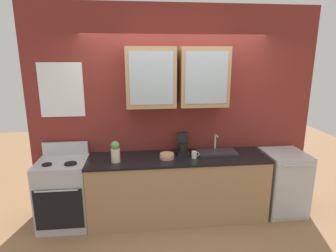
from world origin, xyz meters
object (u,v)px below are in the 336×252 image
object	(u,v)px
stove_range	(64,193)
sink_faucet	(217,152)
vase	(115,152)
coffee_maker	(183,146)
cup_near_sink	(194,155)
bowl_stack	(167,156)
dishwasher	(283,182)

from	to	relation	value
stove_range	sink_faucet	world-z (taller)	sink_faucet
vase	coffee_maker	xyz separation A→B (m)	(0.90, 0.23, -0.03)
vase	cup_near_sink	world-z (taller)	vase
sink_faucet	vase	xyz separation A→B (m)	(-1.38, -0.18, 0.12)
sink_faucet	bowl_stack	bearing A→B (deg)	-170.51
vase	cup_near_sink	distance (m)	1.04
dishwasher	stove_range	bearing A→B (deg)	179.92
bowl_stack	vase	distance (m)	0.68
stove_range	coffee_maker	xyz separation A→B (m)	(1.61, 0.14, 0.55)
sink_faucet	dishwasher	size ratio (longest dim) A/B	0.60
sink_faucet	bowl_stack	xyz separation A→B (m)	(-0.72, -0.12, 0.01)
bowl_stack	coffee_maker	distance (m)	0.30
coffee_maker	cup_near_sink	bearing A→B (deg)	-58.03
vase	coffee_maker	bearing A→B (deg)	14.02
cup_near_sink	dishwasher	world-z (taller)	cup_near_sink
sink_faucet	stove_range	bearing A→B (deg)	-177.59
cup_near_sink	coffee_maker	xyz separation A→B (m)	(-0.13, 0.20, 0.06)
vase	coffee_maker	world-z (taller)	coffee_maker
cup_near_sink	dishwasher	size ratio (longest dim) A/B	0.12
bowl_stack	dishwasher	world-z (taller)	bowl_stack
bowl_stack	vase	world-z (taller)	vase
cup_near_sink	coffee_maker	size ratio (longest dim) A/B	0.36
dishwasher	vase	bearing A→B (deg)	-177.94
stove_range	cup_near_sink	xyz separation A→B (m)	(1.73, -0.07, 0.49)
cup_near_sink	dishwasher	xyz separation A→B (m)	(1.32, 0.06, -0.50)
stove_range	coffee_maker	distance (m)	1.70
vase	coffee_maker	size ratio (longest dim) A/B	0.96
dishwasher	coffee_maker	size ratio (longest dim) A/B	3.08
dishwasher	coffee_maker	xyz separation A→B (m)	(-1.45, 0.14, 0.55)
vase	cup_near_sink	size ratio (longest dim) A/B	2.66
vase	dishwasher	world-z (taller)	vase
stove_range	cup_near_sink	distance (m)	1.80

